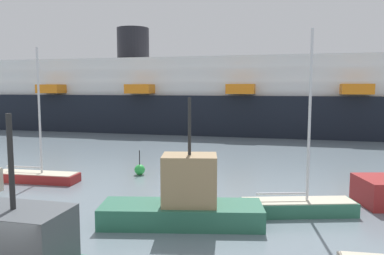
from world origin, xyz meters
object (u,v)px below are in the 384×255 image
Objects in this scene: sailboat_3 at (36,175)px; fishing_boat_1 at (185,201)px; channel_buoy_0 at (140,170)px; sailboat_1 at (298,205)px; cruise_ship at (245,98)px.

fishing_boat_1 is at bearing -27.62° from sailboat_3.
sailboat_3 is 6.30m from channel_buoy_0.
sailboat_3 is 4.94× the size of channel_buoy_0.
channel_buoy_0 is at bearing 133.85° from sailboat_1.
cruise_ship reaches higher than sailboat_3.
cruise_ship reaches higher than sailboat_1.
sailboat_3 reaches higher than fishing_boat_1.
sailboat_1 is 5.07× the size of channel_buoy_0.
cruise_ship is (7.72, 29.95, 3.94)m from sailboat_3.
sailboat_1 is at bearing -26.18° from channel_buoy_0.
sailboat_1 is 1.17× the size of fishing_boat_1.
fishing_boat_1 is 0.08× the size of cruise_ship.
channel_buoy_0 is at bearing -98.60° from cruise_ship.
fishing_boat_1 reaches higher than channel_buoy_0.
sailboat_1 is at bearing -79.59° from cruise_ship.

